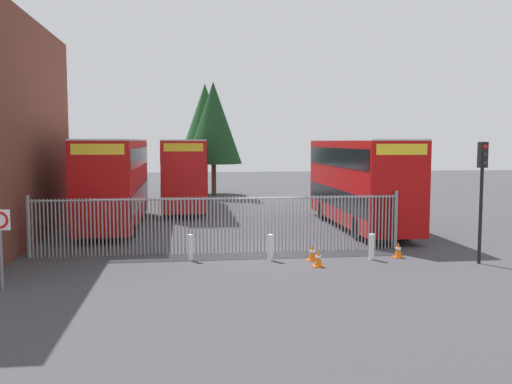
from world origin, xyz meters
TOP-DOWN VIEW (x-y plane):
  - ground_plane at (0.00, 8.00)m, footprint 100.00×100.00m
  - palisade_fence at (-1.92, 0.00)m, footprint 14.29×0.14m
  - double_decker_bus_near_gate at (5.38, 5.50)m, footprint 2.54×10.81m
  - double_decker_bus_behind_fence_left at (-6.73, 7.34)m, footprint 2.54×10.81m
  - double_decker_bus_behind_fence_right at (-3.30, 14.50)m, footprint 2.54×10.81m
  - bollard_near_left at (-3.07, -1.17)m, footprint 0.20×0.20m
  - bollard_center_front at (-0.18, -1.55)m, footprint 0.20×0.20m
  - bollard_near_right at (3.51, -1.90)m, footprint 0.20×0.20m
  - traffic_cone_by_gate at (4.62, -1.68)m, footprint 0.34×0.34m
  - traffic_cone_mid_forecourt at (1.31, -2.77)m, footprint 0.34×0.34m
  - traffic_cone_near_kerb at (1.32, -1.78)m, footprint 0.34×0.34m
  - speed_limit_sign_post at (-8.57, -4.50)m, footprint 0.60×0.14m
  - traffic_light_kerbside at (7.08, -3.00)m, footprint 0.28×0.33m
  - tree_tall_back at (-1.01, 22.07)m, footprint 4.40×4.40m
  - tree_short_side at (-1.56, 24.44)m, footprint 4.48×4.48m

SIDE VIEW (x-z plane):
  - ground_plane at x=0.00m, z-range 0.00..0.00m
  - traffic_cone_by_gate at x=4.62m, z-range -0.01..0.58m
  - traffic_cone_mid_forecourt at x=1.31m, z-range -0.01..0.58m
  - traffic_cone_near_kerb at x=1.32m, z-range -0.01..0.58m
  - bollard_near_left at x=-3.07m, z-range 0.00..0.95m
  - bollard_center_front at x=-0.18m, z-range 0.00..0.95m
  - bollard_near_right at x=3.51m, z-range 0.00..0.95m
  - palisade_fence at x=-1.92m, z-range 0.01..2.36m
  - speed_limit_sign_post at x=-8.57m, z-range 0.58..2.98m
  - double_decker_bus_near_gate at x=5.38m, z-range 0.21..4.63m
  - double_decker_bus_behind_fence_left at x=-6.73m, z-range 0.21..4.63m
  - double_decker_bus_behind_fence_right at x=-3.30m, z-range 0.21..4.63m
  - traffic_light_kerbside at x=7.08m, z-range 0.84..5.14m
  - tree_tall_back at x=-1.01m, z-range 1.30..10.20m
  - tree_short_side at x=-1.56m, z-range 1.29..10.28m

